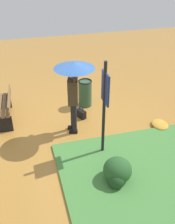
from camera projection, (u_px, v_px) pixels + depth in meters
The scene contains 9 objects.
ground_plane at pixel (73, 130), 7.34m from camera, with size 18.00×18.00×0.00m, color #B27A33.
grass_verge at pixel (175, 204), 5.19m from camera, with size 4.80×4.00×0.05m.
person_with_umbrella at pixel (74, 79), 6.43m from camera, with size 0.96×0.96×2.04m.
info_sign_post at pixel (105, 99), 5.81m from camera, with size 0.44×0.07×2.30m.
handbag at pixel (81, 114), 7.80m from camera, with size 0.33×0.26×0.37m.
park_bench at pixel (6, 106), 7.61m from camera, with size 1.40×0.43×0.75m.
trash_bin at pixel (85, 93), 8.26m from camera, with size 0.42×0.42×0.83m.
shrub_cluster at pixel (117, 172), 5.61m from camera, with size 0.66×0.60×0.54m.
leaf_pile_by_bench at pixel (160, 124), 7.45m from camera, with size 0.54×0.43×0.12m.
Camera 1 is at (5.90, -1.22, 4.24)m, focal length 43.64 mm.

